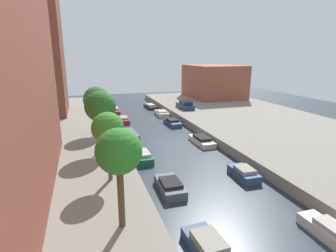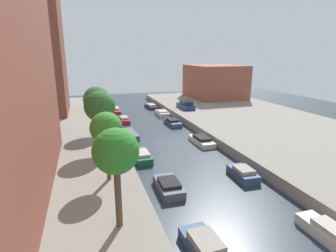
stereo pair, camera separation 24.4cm
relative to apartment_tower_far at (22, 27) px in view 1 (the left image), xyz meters
name	(u,v)px [view 1 (the left image)]	position (x,y,z in m)	size (l,w,h in m)	color
ground_plane	(166,144)	(16.00, -17.26, -13.54)	(84.00, 84.00, 0.00)	#28333D
quay_left	(18,154)	(1.00, -17.26, -13.04)	(20.00, 64.00, 1.00)	gray
quay_right	(277,129)	(31.00, -17.26, -13.04)	(20.00, 64.00, 1.00)	gray
apartment_tower_far	(22,27)	(0.00, 0.00, 0.00)	(10.00, 10.27, 25.08)	brown
low_block_right	(214,81)	(34.00, 6.70, -9.21)	(10.00, 11.87, 6.66)	brown
street_tree_0	(119,153)	(8.84, -32.33, -8.41)	(2.35, 2.35, 5.38)	brown
street_tree_1	(108,129)	(8.84, -26.57, -8.70)	(2.25, 2.25, 5.02)	brown
street_tree_2	(100,107)	(8.84, -20.00, -8.34)	(2.86, 2.86, 5.65)	brown
street_tree_3	(97,100)	(8.84, -13.97, -8.63)	(2.97, 2.97, 5.41)	brown
parked_car	(185,105)	(23.71, -3.37, -11.97)	(1.83, 4.45, 1.36)	navy
moored_boat_left_0	(208,247)	(12.81, -34.58, -13.12)	(1.69, 3.53, 0.99)	#33476B
moored_boat_left_1	(170,186)	(13.02, -27.77, -13.15)	(1.69, 3.51, 0.88)	#4C5156
moored_boat_left_2	(142,156)	(12.36, -21.15, -13.14)	(1.49, 3.75, 0.92)	#195638
moored_boat_left_3	(129,135)	(12.46, -13.39, -13.22)	(1.81, 4.35, 0.63)	#4C5156
moored_boat_left_4	(124,120)	(12.96, -5.72, -13.15)	(1.32, 3.79, 0.89)	maroon
moored_boat_left_5	(114,110)	(12.46, 1.95, -13.19)	(1.75, 4.49, 0.82)	maroon
moored_boat_right_0	(328,231)	(19.74, -35.42, -13.14)	(1.30, 3.27, 0.93)	beige
moored_boat_right_1	(244,173)	(19.46, -27.55, -13.12)	(1.56, 3.07, 0.95)	#33476B
moored_boat_right_2	(202,140)	(19.91, -18.40, -13.17)	(1.61, 4.23, 0.88)	beige
moored_boat_right_3	(172,123)	(19.36, -9.55, -13.16)	(1.61, 3.88, 0.88)	#33476B
moored_boat_right_4	(162,113)	(19.67, -3.04, -13.15)	(1.85, 3.93, 0.87)	beige
moored_boat_right_5	(150,106)	(19.39, 3.68, -13.19)	(1.61, 4.34, 0.83)	#232328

